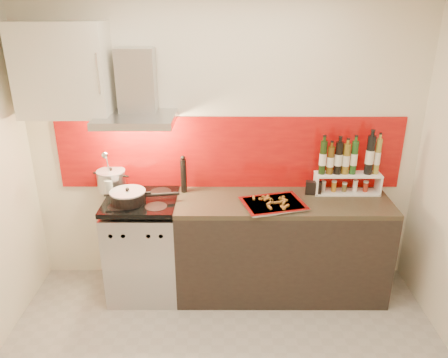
{
  "coord_description": "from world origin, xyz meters",
  "views": [
    {
      "loc": [
        0.01,
        -2.22,
        2.44
      ],
      "look_at": [
        0.0,
        0.95,
        1.15
      ],
      "focal_mm": 35.0,
      "sensor_mm": 36.0,
      "label": 1
    }
  ],
  "objects_px": {
    "range_stove": "(144,247)",
    "saute_pan": "(129,197)",
    "baking_tray": "(273,204)",
    "stock_pot": "(112,180)",
    "pepper_mill": "(183,175)",
    "counter": "(281,246)"
  },
  "relations": [
    {
      "from": "range_stove",
      "to": "saute_pan",
      "type": "distance_m",
      "value": 0.53
    },
    {
      "from": "baking_tray",
      "to": "range_stove",
      "type": "bearing_deg",
      "value": 174.7
    },
    {
      "from": "range_stove",
      "to": "stock_pot",
      "type": "height_order",
      "value": "stock_pot"
    },
    {
      "from": "saute_pan",
      "to": "pepper_mill",
      "type": "distance_m",
      "value": 0.5
    },
    {
      "from": "counter",
      "to": "pepper_mill",
      "type": "distance_m",
      "value": 1.06
    },
    {
      "from": "saute_pan",
      "to": "stock_pot",
      "type": "bearing_deg",
      "value": 127.96
    },
    {
      "from": "range_stove",
      "to": "stock_pot",
      "type": "bearing_deg",
      "value": 146.17
    },
    {
      "from": "baking_tray",
      "to": "counter",
      "type": "bearing_deg",
      "value": 47.43
    },
    {
      "from": "counter",
      "to": "range_stove",
      "type": "bearing_deg",
      "value": -179.77
    },
    {
      "from": "counter",
      "to": "saute_pan",
      "type": "distance_m",
      "value": 1.38
    },
    {
      "from": "counter",
      "to": "baking_tray",
      "type": "xyz_separation_m",
      "value": [
        -0.1,
        -0.11,
        0.47
      ]
    },
    {
      "from": "saute_pan",
      "to": "pepper_mill",
      "type": "relative_size",
      "value": 1.69
    },
    {
      "from": "range_stove",
      "to": "counter",
      "type": "xyz_separation_m",
      "value": [
        1.2,
        0.0,
        0.01
      ]
    },
    {
      "from": "saute_pan",
      "to": "counter",
      "type": "bearing_deg",
      "value": 3.29
    },
    {
      "from": "saute_pan",
      "to": "baking_tray",
      "type": "relative_size",
      "value": 0.99
    },
    {
      "from": "stock_pot",
      "to": "baking_tray",
      "type": "relative_size",
      "value": 0.43
    },
    {
      "from": "stock_pot",
      "to": "saute_pan",
      "type": "relative_size",
      "value": 0.44
    },
    {
      "from": "stock_pot",
      "to": "pepper_mill",
      "type": "distance_m",
      "value": 0.63
    },
    {
      "from": "range_stove",
      "to": "counter",
      "type": "relative_size",
      "value": 0.51
    },
    {
      "from": "range_stove",
      "to": "saute_pan",
      "type": "bearing_deg",
      "value": -139.33
    },
    {
      "from": "saute_pan",
      "to": "baking_tray",
      "type": "distance_m",
      "value": 1.18
    },
    {
      "from": "range_stove",
      "to": "pepper_mill",
      "type": "height_order",
      "value": "pepper_mill"
    }
  ]
}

